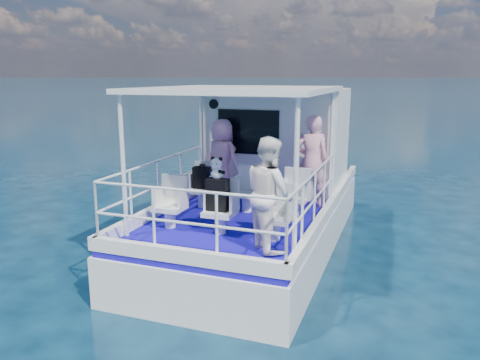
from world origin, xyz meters
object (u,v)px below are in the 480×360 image
Objects in this scene: passenger_port_fwd at (222,159)px; panda at (217,168)px; backpack_center at (218,195)px; passenger_stbd_aft at (270,194)px.

passenger_port_fwd reaches higher than panda.
passenger_port_fwd is 2.21m from backpack_center.
passenger_stbd_aft is at bearing -21.26° from panda.
passenger_stbd_aft reaches higher than passenger_port_fwd.
backpack_center is 0.43m from panda.
passenger_stbd_aft is 3.22× the size of backpack_center.
panda is at bearing 28.39° from passenger_stbd_aft.
passenger_port_fwd is 4.74× the size of panda.
passenger_port_fwd is 2.21m from panda.
passenger_port_fwd reaches higher than backpack_center.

